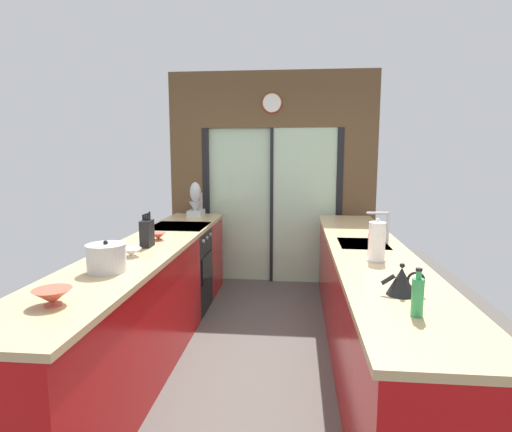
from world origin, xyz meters
name	(u,v)px	position (x,y,z in m)	size (l,w,h in m)	color
ground_plane	(259,340)	(0.00, 0.60, -0.01)	(5.04, 7.60, 0.02)	#4C4742
back_wall_unit	(272,166)	(0.00, 2.40, 1.52)	(2.64, 0.12, 2.70)	brown
left_counter_run	(142,305)	(-0.91, 0.13, 0.47)	(0.62, 3.80, 0.92)	#AD0C0F
right_counter_run	(368,305)	(0.91, 0.30, 0.46)	(0.62, 3.80, 0.92)	#AD0C0F
sink_faucet	(384,223)	(1.06, 0.55, 1.10)	(0.19, 0.02, 0.27)	#B7BABC
oven_range	(180,269)	(-0.91, 1.25, 0.46)	(0.60, 0.60, 0.92)	black
mixing_bowl_near	(52,297)	(-0.89, -1.10, 0.96)	(0.19, 0.19, 0.08)	#BC4C38
mixing_bowl_mid	(131,252)	(-0.89, -0.09, 0.95)	(0.15, 0.15, 0.06)	silver
mixing_bowl_far	(158,236)	(-0.89, 0.52, 0.96)	(0.14, 0.14, 0.06)	#BC4C38
knife_block	(147,233)	(-0.89, 0.25, 1.03)	(0.08, 0.14, 0.29)	black
stand_mixer	(196,203)	(-0.89, 1.93, 1.08)	(0.17, 0.27, 0.42)	#B7BABC
stock_pot	(106,258)	(-0.89, -0.49, 1.01)	(0.25, 0.25, 0.21)	#B7BABC
kettle	(402,281)	(0.89, -0.77, 1.00)	(0.23, 0.16, 0.18)	black
soap_bottle_near	(418,296)	(0.89, -1.07, 1.02)	(0.06, 0.06, 0.23)	#339E56
soap_bottle_far	(372,243)	(0.89, 0.14, 1.01)	(0.06, 0.06, 0.21)	#B23D2D
paper_towel_roll	(377,242)	(0.89, -0.05, 1.06)	(0.13, 0.13, 0.31)	#B7BABC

